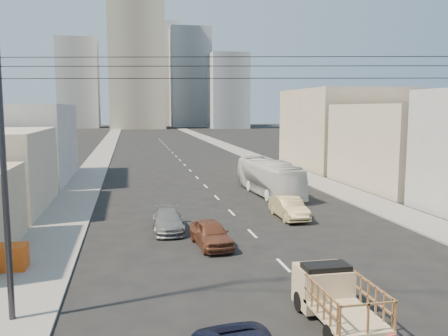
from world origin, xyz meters
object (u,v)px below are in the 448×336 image
object	(u,v)px
city_bus	(269,177)
sedan_grey	(168,221)
flatbed_pickup	(335,294)
sedan_brown	(211,234)
sedan_tan	(289,208)
streetlamp_left	(5,143)
crate_stack	(7,257)

from	to	relation	value
city_bus	sedan_grey	distance (m)	14.70
flatbed_pickup	sedan_brown	size ratio (longest dim) A/B	1.04
city_bus	sedan_brown	size ratio (longest dim) A/B	2.59
sedan_tan	streetlamp_left	bearing A→B (deg)	-138.54
sedan_grey	streetlamp_left	bearing A→B (deg)	-117.90
city_bus	sedan_tan	bearing A→B (deg)	-101.30
city_bus	sedan_grey	world-z (taller)	city_bus
sedan_tan	streetlamp_left	distance (m)	20.87
flatbed_pickup	sedan_brown	bearing A→B (deg)	104.84
sedan_grey	crate_stack	xyz separation A→B (m)	(-8.00, -5.89, 0.04)
flatbed_pickup	city_bus	bearing A→B (deg)	78.60
city_bus	crate_stack	world-z (taller)	city_bus
sedan_tan	streetlamp_left	size ratio (longest dim) A/B	0.38
city_bus	sedan_tan	world-z (taller)	city_bus
flatbed_pickup	streetlamp_left	bearing A→B (deg)	168.05
sedan_grey	sedan_brown	bearing A→B (deg)	-59.92
sedan_brown	sedan_grey	distance (m)	4.27
sedan_brown	city_bus	bearing A→B (deg)	56.22
crate_stack	sedan_grey	bearing A→B (deg)	36.36
sedan_brown	sedan_tan	xyz separation A→B (m)	(6.46, 5.60, 0.03)
city_bus	sedan_brown	world-z (taller)	city_bus
sedan_tan	sedan_grey	distance (m)	8.73
streetlamp_left	crate_stack	bearing A→B (deg)	105.76
sedan_tan	city_bus	bearing A→B (deg)	81.52
flatbed_pickup	crate_stack	xyz separation A→B (m)	(-12.78, 8.05, -0.40)
flatbed_pickup	sedan_grey	bearing A→B (deg)	108.92
sedan_tan	flatbed_pickup	bearing A→B (deg)	-103.91
sedan_tan	crate_stack	distance (m)	18.26
sedan_brown	sedan_grey	size ratio (longest dim) A/B	0.94
city_bus	streetlamp_left	size ratio (longest dim) A/B	0.92
streetlamp_left	flatbed_pickup	bearing A→B (deg)	-11.95
city_bus	sedan_brown	distance (m)	16.58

